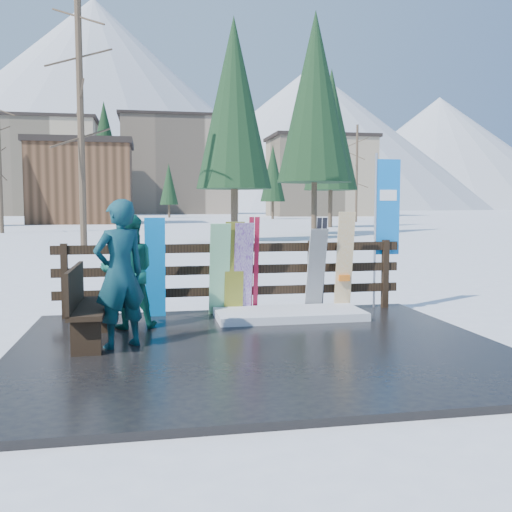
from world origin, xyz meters
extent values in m
plane|color=white|center=(0.00, 0.00, 0.00)|extent=(700.00, 700.00, 0.00)
cube|color=black|center=(0.00, 0.00, 0.04)|extent=(6.00, 5.00, 0.08)
cube|color=black|center=(-2.60, 2.20, 0.66)|extent=(0.10, 0.10, 1.15)
cube|color=black|center=(-1.30, 2.20, 0.66)|extent=(0.10, 0.10, 1.15)
cube|color=black|center=(0.00, 2.20, 0.66)|extent=(0.10, 0.10, 1.15)
cube|color=black|center=(1.30, 2.20, 0.66)|extent=(0.10, 0.10, 1.15)
cube|color=black|center=(2.60, 2.20, 0.66)|extent=(0.10, 0.10, 1.15)
cube|color=black|center=(0.00, 2.20, 0.43)|extent=(5.60, 0.05, 0.14)
cube|color=black|center=(0.00, 2.20, 0.78)|extent=(5.60, 0.05, 0.14)
cube|color=black|center=(0.00, 2.20, 1.13)|extent=(5.60, 0.05, 0.14)
cube|color=white|center=(0.78, 1.60, 0.14)|extent=(2.25, 1.00, 0.12)
cube|color=black|center=(-2.06, 0.48, 0.53)|extent=(0.40, 1.50, 0.06)
cube|color=black|center=(-2.06, -0.12, 0.30)|extent=(0.34, 0.06, 0.45)
cube|color=black|center=(-2.06, 1.08, 0.30)|extent=(0.34, 0.06, 0.45)
cube|color=black|center=(-2.24, 0.48, 0.80)|extent=(0.05, 1.50, 0.50)
cube|color=#0890F9|center=(-1.24, 1.98, 0.85)|extent=(0.31, 0.34, 1.55)
cube|color=white|center=(-0.25, 1.98, 0.81)|extent=(0.31, 0.38, 1.45)
cube|color=yellow|center=(-0.02, 1.98, 0.82)|extent=(0.30, 0.27, 1.48)
cube|color=silver|center=(0.12, 1.98, 0.81)|extent=(0.29, 0.33, 1.46)
cube|color=black|center=(1.32, 1.98, 0.76)|extent=(0.29, 0.38, 1.36)
cube|color=silver|center=(1.79, 1.98, 0.89)|extent=(0.28, 0.23, 1.63)
cube|color=#A6142F|center=(0.26, 2.05, 0.85)|extent=(0.07, 0.23, 1.55)
cube|color=#A6142F|center=(0.35, 2.05, 0.85)|extent=(0.07, 0.23, 1.55)
cube|color=black|center=(1.36, 2.05, 0.85)|extent=(0.08, 0.23, 1.53)
cube|color=black|center=(1.45, 2.05, 0.85)|extent=(0.08, 0.23, 1.53)
cylinder|color=silver|center=(2.43, 2.25, 1.38)|extent=(0.04, 0.04, 2.60)
cube|color=blue|center=(2.65, 2.25, 1.78)|extent=(0.42, 0.02, 1.60)
imported|color=#11524F|center=(-1.68, 0.23, 0.98)|extent=(0.78, 0.69, 1.80)
imported|color=#115B4C|center=(-1.62, 1.34, 0.88)|extent=(0.82, 0.66, 1.60)
cube|color=tan|center=(-22.00, 110.00, 9.00)|extent=(22.00, 14.00, 18.00)
cube|color=black|center=(-22.00, 110.00, 18.30)|extent=(23.10, 14.70, 0.60)
cube|color=gray|center=(6.00, 130.00, 11.00)|extent=(26.00, 16.00, 22.00)
cube|color=black|center=(6.00, 130.00, 22.30)|extent=(27.30, 16.80, 0.60)
cube|color=tan|center=(30.00, 95.00, 7.00)|extent=(18.00, 12.00, 14.00)
cube|color=black|center=(30.00, 95.00, 14.30)|extent=(18.90, 12.60, 0.60)
cube|color=brown|center=(-8.00, 55.00, 4.00)|extent=(10.00, 8.00, 8.00)
cube|color=black|center=(-8.00, 55.00, 8.30)|extent=(10.50, 8.40, 0.60)
cylinder|color=#382B1E|center=(-4.00, 18.00, 5.78)|extent=(0.28, 0.28, 11.55)
cone|color=black|center=(3.00, 22.00, 5.35)|extent=(3.85, 3.85, 10.70)
cone|color=black|center=(9.00, 28.00, 6.59)|extent=(4.75, 4.75, 13.18)
cone|color=black|center=(14.00, 40.00, 6.34)|extent=(4.56, 4.56, 12.68)
cylinder|color=#382B1E|center=(22.00, 55.00, 5.47)|extent=(0.28, 0.28, 10.95)
cone|color=black|center=(-6.00, 60.00, 6.43)|extent=(4.63, 4.63, 12.87)
cone|color=black|center=(16.00, 72.00, 4.93)|extent=(3.55, 3.55, 9.86)
cone|color=black|center=(2.00, 85.00, 4.08)|extent=(2.94, 2.94, 8.15)
cone|color=white|center=(-30.00, 340.00, 60.00)|extent=(260.00, 260.00, 120.00)
cone|color=white|center=(90.00, 310.00, 40.00)|extent=(200.00, 200.00, 80.00)
cone|color=white|center=(180.00, 330.00, 35.00)|extent=(180.00, 180.00, 70.00)
camera|label=1|loc=(-1.34, -6.81, 1.80)|focal=40.00mm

